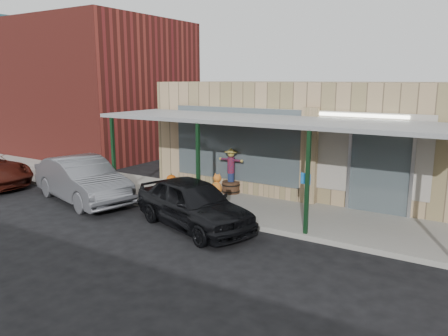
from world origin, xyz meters
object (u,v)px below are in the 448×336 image
Objects in this scene: barrel_pumpkin at (171,187)px; parked_sedan at (193,203)px; barrel_scarecrow at (231,178)px; car_grey at (82,180)px; handicap_sign at (305,192)px.

barrel_pumpkin is 3.45m from parked_sedan.
barrel_scarecrow reaches higher than car_grey.
parked_sedan is at bearing -40.26° from barrel_pumpkin.
parked_sedan is 5.05m from car_grey.
barrel_pumpkin is at bearing -175.72° from handicap_sign.
car_grey is at bearing 106.73° from parked_sedan.
car_grey is (-2.42, -2.03, 0.36)m from barrel_pumpkin.
barrel_scarecrow is at bearing 32.46° from parked_sedan.
barrel_pumpkin is 0.17× the size of parked_sedan.
handicap_sign is at bearing -43.22° from parked_sedan.
barrel_scarecrow reaches higher than parked_sedan.
handicap_sign reaches higher than barrel_pumpkin.
barrel_pumpkin is at bearing -34.72° from car_grey.
parked_sedan reaches higher than barrel_pumpkin.
car_grey is (-7.90, -1.32, -0.36)m from handicap_sign.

